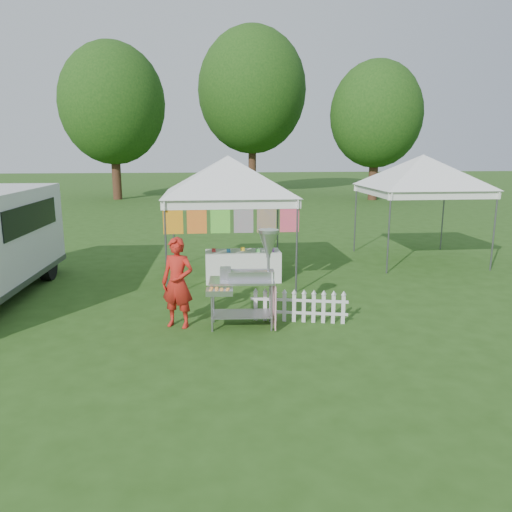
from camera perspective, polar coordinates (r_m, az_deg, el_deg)
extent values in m
plane|color=#274B15|center=(9.11, -1.88, -8.13)|extent=(120.00, 120.00, 0.00)
cylinder|color=#59595E|center=(10.84, -10.25, 0.76)|extent=(0.04, 0.04, 2.10)
cylinder|color=#59595E|center=(10.99, 4.68, 1.07)|extent=(0.04, 0.04, 2.10)
cylinder|color=#59595E|center=(13.63, -9.42, 3.11)|extent=(0.04, 0.04, 2.10)
cylinder|color=#59595E|center=(13.75, 2.49, 3.34)|extent=(0.04, 0.04, 2.10)
cube|color=white|center=(10.68, -2.78, 5.93)|extent=(3.00, 0.03, 0.22)
cube|color=white|center=(13.50, -3.49, 7.23)|extent=(3.00, 0.03, 0.22)
pyramid|color=white|center=(12.03, -3.23, 11.40)|extent=(4.24, 4.24, 0.90)
cylinder|color=#59595E|center=(10.67, -2.79, 6.36)|extent=(3.00, 0.03, 0.03)
cube|color=#CF4117|center=(10.71, -9.48, 4.34)|extent=(0.42, 0.01, 0.70)
cube|color=red|center=(10.70, -6.79, 4.41)|extent=(0.42, 0.01, 0.70)
cube|color=#178D39|center=(10.70, -4.11, 4.47)|extent=(0.42, 0.01, 0.70)
cube|color=#30B68E|center=(10.73, -1.43, 4.52)|extent=(0.42, 0.01, 0.70)
cube|color=#FFAC0D|center=(10.78, 1.23, 4.55)|extent=(0.42, 0.01, 0.70)
cube|color=#B91789|center=(10.85, 3.85, 4.58)|extent=(0.42, 0.01, 0.70)
cylinder|color=#59595E|center=(13.15, 14.93, 2.53)|extent=(0.04, 0.04, 2.10)
cylinder|color=#59595E|center=(14.40, 25.55, 2.56)|extent=(0.04, 0.04, 2.10)
cylinder|color=#59595E|center=(15.80, 11.29, 4.27)|extent=(0.04, 0.04, 2.10)
cylinder|color=#59595E|center=(16.86, 20.57, 4.22)|extent=(0.04, 0.04, 2.10)
cube|color=white|center=(13.60, 20.78, 6.50)|extent=(3.00, 0.03, 0.22)
cube|color=white|center=(16.18, 16.28, 7.59)|extent=(3.00, 0.03, 0.22)
pyramid|color=white|center=(14.83, 18.60, 10.94)|extent=(4.24, 4.24, 0.90)
cylinder|color=#59595E|center=(13.60, 20.81, 6.84)|extent=(3.00, 0.03, 0.03)
cylinder|color=#3B2015|center=(32.98, -15.70, 9.69)|extent=(0.56, 0.56, 3.96)
ellipsoid|color=#2F5818|center=(33.07, -16.10, 16.39)|extent=(6.40, 6.40, 7.36)
cylinder|color=#3B2015|center=(36.70, -0.43, 11.03)|extent=(0.56, 0.56, 4.84)
ellipsoid|color=#2F5818|center=(36.91, -0.44, 18.39)|extent=(7.60, 7.60, 8.74)
cylinder|color=#3B2015|center=(32.34, 13.27, 9.38)|extent=(0.56, 0.56, 3.52)
ellipsoid|color=#2F5818|center=(32.37, 13.58, 15.47)|extent=(5.60, 5.60, 6.44)
cylinder|color=gray|center=(8.79, -5.06, -5.96)|extent=(0.04, 0.04, 0.86)
cylinder|color=gray|center=(8.80, 1.81, -5.91)|extent=(0.04, 0.04, 0.86)
cylinder|color=gray|center=(9.24, -4.90, -5.05)|extent=(0.04, 0.04, 0.86)
cylinder|color=gray|center=(9.25, 1.61, -5.00)|extent=(0.04, 0.04, 0.86)
cube|color=gray|center=(9.06, -1.63, -6.63)|extent=(1.13, 0.62, 0.01)
cube|color=#B7B7BC|center=(8.88, -1.65, -2.83)|extent=(1.18, 0.65, 0.04)
cube|color=#B7B7BC|center=(8.91, -0.55, -2.18)|extent=(0.83, 0.30, 0.14)
cube|color=gray|center=(8.90, -3.50, -1.99)|extent=(0.21, 0.22, 0.21)
cylinder|color=gray|center=(8.84, 1.43, -0.03)|extent=(0.05, 0.05, 0.86)
cone|color=#B7B7BC|center=(8.80, 1.44, 1.49)|extent=(0.37, 0.37, 0.38)
cylinder|color=#B7B7BC|center=(8.76, 1.45, 2.84)|extent=(0.39, 0.39, 0.06)
cube|color=#B7B7BC|center=(8.56, -4.19, -4.09)|extent=(0.48, 0.32, 0.10)
cube|color=pink|center=(9.03, 2.09, -5.44)|extent=(0.07, 0.72, 0.77)
cube|color=white|center=(8.61, 1.86, -2.52)|extent=(0.02, 0.13, 0.17)
imported|color=red|center=(9.01, -8.95, -3.04)|extent=(0.70, 0.59, 1.64)
cube|color=silver|center=(14.01, -25.82, 1.57)|extent=(2.10, 0.84, 0.98)
cube|color=black|center=(11.94, -24.24, 4.05)|extent=(0.14, 3.00, 0.60)
cube|color=black|center=(14.27, -25.54, 5.10)|extent=(1.86, 0.10, 0.60)
cylinder|color=black|center=(13.22, -22.71, -0.96)|extent=(0.27, 0.75, 0.74)
cube|color=silver|center=(9.37, -0.05, -5.73)|extent=(0.07, 0.04, 0.56)
cube|color=silver|center=(9.35, 1.05, -5.77)|extent=(0.07, 0.04, 0.56)
cube|color=silver|center=(9.33, 2.15, -5.81)|extent=(0.07, 0.04, 0.56)
cube|color=silver|center=(9.32, 3.26, -5.84)|extent=(0.07, 0.04, 0.56)
cube|color=silver|center=(9.31, 4.37, -5.88)|extent=(0.07, 0.04, 0.56)
cube|color=silver|center=(9.31, 5.48, -5.91)|extent=(0.07, 0.04, 0.56)
cube|color=silver|center=(9.30, 6.60, -5.94)|extent=(0.07, 0.04, 0.56)
cube|color=silver|center=(9.31, 7.71, -5.96)|extent=(0.07, 0.04, 0.56)
cube|color=silver|center=(9.31, 8.82, -5.99)|extent=(0.07, 0.04, 0.56)
cube|color=silver|center=(9.32, 9.94, -6.01)|extent=(0.07, 0.04, 0.56)
cube|color=silver|center=(9.34, 4.92, -6.47)|extent=(1.76, 0.43, 0.05)
cube|color=silver|center=(9.27, 4.94, -5.07)|extent=(1.76, 0.43, 0.05)
cube|color=white|center=(12.12, -1.51, -1.14)|extent=(1.80, 0.70, 0.74)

